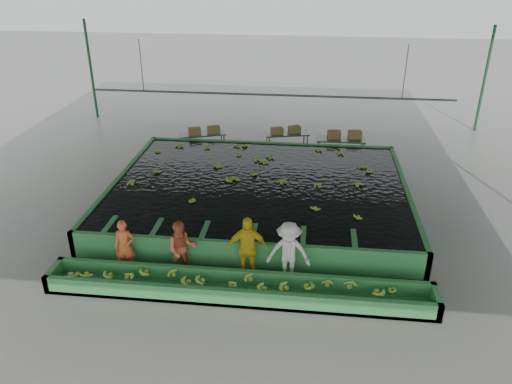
# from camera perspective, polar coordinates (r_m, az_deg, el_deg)

# --- Properties ---
(ground) EXTENTS (80.00, 80.00, 0.00)m
(ground) POSITION_cam_1_polar(r_m,az_deg,el_deg) (16.12, -0.20, -3.97)
(ground) COLOR gray
(ground) RESTS_ON ground
(shed_roof) EXTENTS (20.00, 22.00, 0.04)m
(shed_roof) POSITION_cam_1_polar(r_m,az_deg,el_deg) (14.30, -0.24, 13.67)
(shed_roof) COLOR gray
(shed_roof) RESTS_ON shed_posts
(shed_posts) EXTENTS (20.00, 22.00, 5.00)m
(shed_posts) POSITION_cam_1_polar(r_m,az_deg,el_deg) (15.03, -0.22, 4.32)
(shed_posts) COLOR #225932
(shed_posts) RESTS_ON ground
(flotation_tank) EXTENTS (10.00, 8.00, 0.90)m
(flotation_tank) POSITION_cam_1_polar(r_m,az_deg,el_deg) (17.22, 0.38, -0.20)
(flotation_tank) COLOR #30813F
(flotation_tank) RESTS_ON ground
(tank_water) EXTENTS (9.70, 7.70, 0.00)m
(tank_water) POSITION_cam_1_polar(r_m,az_deg,el_deg) (17.05, 0.38, 1.01)
(tank_water) COLOR black
(tank_water) RESTS_ON flotation_tank
(sorting_trough) EXTENTS (10.00, 1.00, 0.50)m
(sorting_trough) POSITION_cam_1_polar(r_m,az_deg,el_deg) (13.00, -2.11, -10.89)
(sorting_trough) COLOR #30813F
(sorting_trough) RESTS_ON ground
(cableway_rail) EXTENTS (0.08, 0.08, 14.00)m
(cableway_rail) POSITION_cam_1_polar(r_m,az_deg,el_deg) (19.60, 1.54, 11.04)
(cableway_rail) COLOR #59605B
(cableway_rail) RESTS_ON shed_roof
(rail_hanger_left) EXTENTS (0.04, 0.04, 2.00)m
(rail_hanger_left) POSITION_cam_1_polar(r_m,az_deg,el_deg) (20.42, -12.98, 13.90)
(rail_hanger_left) COLOR #59605B
(rail_hanger_left) RESTS_ON shed_roof
(rail_hanger_right) EXTENTS (0.04, 0.04, 2.00)m
(rail_hanger_right) POSITION_cam_1_polar(r_m,az_deg,el_deg) (19.59, 16.69, 12.99)
(rail_hanger_right) COLOR #59605B
(rail_hanger_right) RESTS_ON shed_roof
(worker_a) EXTENTS (0.60, 0.44, 1.53)m
(worker_a) POSITION_cam_1_polar(r_m,az_deg,el_deg) (14.12, -14.78, -6.03)
(worker_a) COLOR #E65D2F
(worker_a) RESTS_ON ground
(worker_b) EXTENTS (0.93, 0.81, 1.61)m
(worker_b) POSITION_cam_1_polar(r_m,az_deg,el_deg) (13.63, -8.50, -6.43)
(worker_b) COLOR #C95B38
(worker_b) RESTS_ON ground
(worker_c) EXTENTS (1.16, 0.63, 1.87)m
(worker_c) POSITION_cam_1_polar(r_m,az_deg,el_deg) (13.24, -1.04, -6.50)
(worker_c) COLOR gold
(worker_c) RESTS_ON ground
(worker_d) EXTENTS (1.17, 0.70, 1.77)m
(worker_d) POSITION_cam_1_polar(r_m,az_deg,el_deg) (13.19, 3.74, -6.96)
(worker_d) COLOR silver
(worker_d) RESTS_ON ground
(packing_table_left) EXTENTS (2.13, 1.41, 0.90)m
(packing_table_left) POSITION_cam_1_polar(r_m,az_deg,el_deg) (22.00, -6.11, 5.62)
(packing_table_left) COLOR #59605B
(packing_table_left) RESTS_ON ground
(packing_table_mid) EXTENTS (1.99, 1.17, 0.85)m
(packing_table_mid) POSITION_cam_1_polar(r_m,az_deg,el_deg) (22.07, 3.55, 5.71)
(packing_table_mid) COLOR #59605B
(packing_table_mid) RESTS_ON ground
(packing_table_right) EXTENTS (2.03, 0.82, 0.92)m
(packing_table_right) POSITION_cam_1_polar(r_m,az_deg,el_deg) (21.45, 9.60, 4.88)
(packing_table_right) COLOR #59605B
(packing_table_right) RESTS_ON ground
(box_stack_left) EXTENTS (1.40, 0.85, 0.29)m
(box_stack_left) POSITION_cam_1_polar(r_m,az_deg,el_deg) (21.75, -5.93, 6.65)
(box_stack_left) COLOR olive
(box_stack_left) RESTS_ON packing_table_left
(box_stack_mid) EXTENTS (1.33, 0.82, 0.28)m
(box_stack_mid) POSITION_cam_1_polar(r_m,az_deg,el_deg) (21.91, 3.41, 6.74)
(box_stack_mid) COLOR olive
(box_stack_mid) RESTS_ON packing_table_mid
(box_stack_right) EXTENTS (1.45, 0.53, 0.31)m
(box_stack_right) POSITION_cam_1_polar(r_m,az_deg,el_deg) (21.39, 10.05, 6.11)
(box_stack_right) COLOR olive
(box_stack_right) RESTS_ON packing_table_right
(floating_bananas) EXTENTS (9.31, 6.35, 0.13)m
(floating_bananas) POSITION_cam_1_polar(r_m,az_deg,el_deg) (17.78, 0.67, 2.09)
(floating_bananas) COLOR #85B436
(floating_bananas) RESTS_ON tank_water
(trough_bananas) EXTENTS (9.36, 0.62, 0.12)m
(trough_bananas) POSITION_cam_1_polar(r_m,az_deg,el_deg) (12.91, -2.12, -10.36)
(trough_bananas) COLOR #85B436
(trough_bananas) RESTS_ON sorting_trough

